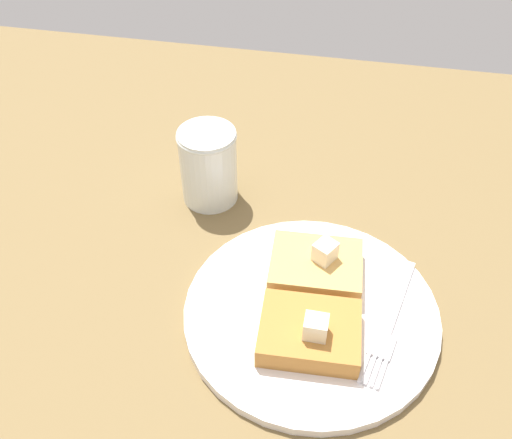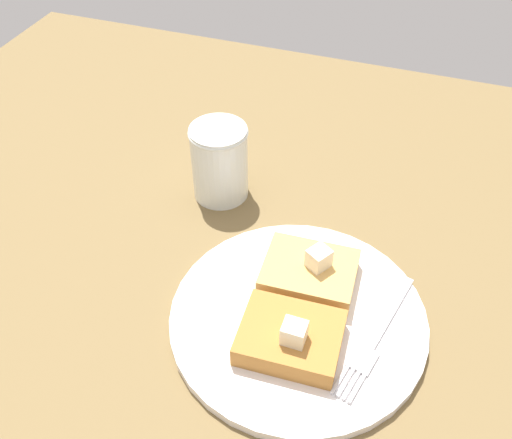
% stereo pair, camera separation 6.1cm
% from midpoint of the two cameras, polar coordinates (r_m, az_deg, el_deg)
% --- Properties ---
extents(table_surface, '(1.08, 1.08, 0.03)m').
position_cam_midpoint_polar(table_surface, '(0.61, -7.72, -8.86)').
color(table_surface, brown).
rests_on(table_surface, ground).
extents(plate, '(0.25, 0.25, 0.01)m').
position_cam_midpoint_polar(plate, '(0.58, 2.57, -9.03)').
color(plate, white).
rests_on(plate, table_surface).
extents(toast_slice_left, '(0.08, 0.10, 0.02)m').
position_cam_midpoint_polar(toast_slice_left, '(0.59, 3.07, -4.94)').
color(toast_slice_left, tan).
rests_on(toast_slice_left, plate).
extents(toast_slice_middle, '(0.08, 0.10, 0.02)m').
position_cam_midpoint_polar(toast_slice_middle, '(0.54, 2.13, -11.39)').
color(toast_slice_middle, '#AF7233').
rests_on(toast_slice_middle, plate).
extents(butter_pat_primary, '(0.03, 0.03, 0.02)m').
position_cam_midpoint_polar(butter_pat_primary, '(0.58, 3.95, -3.36)').
color(butter_pat_primary, '#F3E8CA').
rests_on(butter_pat_primary, toast_slice_left).
extents(butter_pat_secondary, '(0.02, 0.02, 0.02)m').
position_cam_midpoint_polar(butter_pat_secondary, '(0.52, 2.61, -10.88)').
color(butter_pat_secondary, '#F3E9CB').
rests_on(butter_pat_secondary, toast_slice_middle).
extents(fork, '(0.16, 0.05, 0.00)m').
position_cam_midpoint_polar(fork, '(0.57, 10.10, -10.69)').
color(fork, silver).
rests_on(fork, plate).
extents(syrup_jar, '(0.07, 0.07, 0.10)m').
position_cam_midpoint_polar(syrup_jar, '(0.68, -7.32, 5.05)').
color(syrup_jar, '#3C1805').
rests_on(syrup_jar, table_surface).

